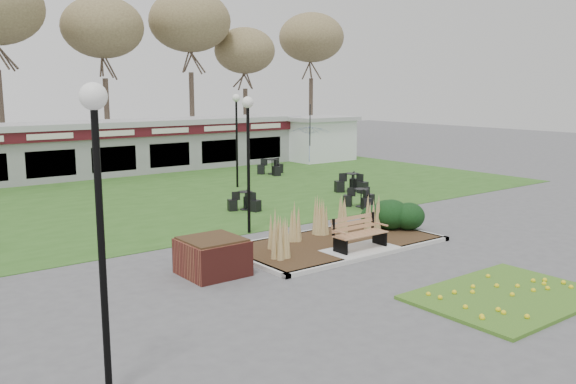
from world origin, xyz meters
TOP-DOWN VIEW (x-y plane):
  - ground at (0.00, 0.00)m, footprint 100.00×100.00m
  - lawn at (0.00, 12.00)m, footprint 34.00×16.00m
  - flower_bed at (0.00, -4.60)m, footprint 4.20×3.00m
  - planting_bed at (1.27, 1.35)m, footprint 6.75×3.40m
  - park_bench at (0.00, 0.25)m, footprint 1.70×0.66m
  - brick_planter at (-4.40, 1.00)m, footprint 1.50×1.50m
  - food_pavilion at (0.00, 19.96)m, footprint 24.60×3.40m
  - service_hut at (13.50, 18.00)m, footprint 4.40×3.40m
  - tree_backdrop at (0.00, 28.00)m, footprint 47.24×5.24m
  - lamp_post_near_left at (-8.88, -3.50)m, footprint 0.40×0.40m
  - lamp_post_mid_right at (-1.20, 4.10)m, footprint 0.37×0.37m
  - lamp_post_far_right at (3.44, 12.03)m, footprint 0.36×0.36m
  - bistro_set_a at (0.77, 7.30)m, footprint 1.31×1.30m
  - bistro_set_b at (4.73, 5.00)m, footprint 1.27×1.36m
  - bistro_set_c at (6.92, 7.84)m, footprint 1.56×1.45m
  - bistro_set_d at (7.27, 14.51)m, footprint 1.51×1.48m
  - patio_umbrella at (8.68, 13.00)m, footprint 2.50×2.53m

SIDE VIEW (x-z plane):
  - ground at x=0.00m, z-range 0.00..0.00m
  - lawn at x=0.00m, z-range 0.00..0.02m
  - flower_bed at x=0.00m, z-range -0.01..0.15m
  - bistro_set_a at x=0.77m, z-range -0.10..0.62m
  - bistro_set_b at x=4.73m, z-range -0.10..0.63m
  - bistro_set_d at x=7.27m, z-range -0.12..0.71m
  - bistro_set_c at x=6.92m, z-range -0.12..0.71m
  - planting_bed at x=1.27m, z-range -0.27..1.00m
  - brick_planter at x=-4.40m, z-range 0.00..0.95m
  - park_bench at x=0.00m, z-range 0.12..1.05m
  - service_hut at x=13.50m, z-range 0.04..2.86m
  - food_pavilion at x=0.00m, z-range 0.03..2.93m
  - patio_umbrella at x=8.68m, z-range 0.36..3.06m
  - lamp_post_far_right at x=3.44m, z-range 1.01..5.40m
  - lamp_post_mid_right at x=-1.20m, z-range 1.01..5.44m
  - lamp_post_near_left at x=-8.88m, z-range 1.10..5.89m
  - tree_backdrop at x=0.00m, z-range 3.18..13.54m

